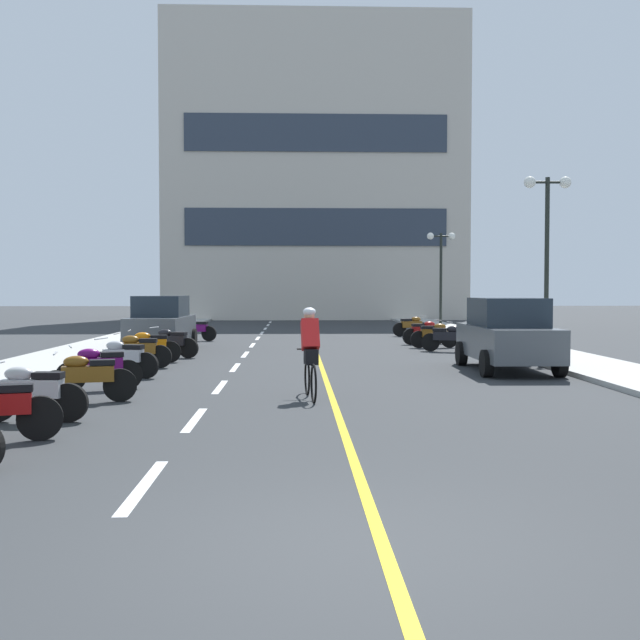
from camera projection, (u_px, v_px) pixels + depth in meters
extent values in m
plane|color=#2D3033|center=(308.00, 347.00, 26.88)|extent=(140.00, 140.00, 0.00)
cube|color=#A8A8A3|center=(121.00, 340.00, 29.64)|extent=(2.40, 72.00, 0.12)
cube|color=#A8A8A3|center=(488.00, 340.00, 30.11)|extent=(2.40, 72.00, 0.12)
cube|color=silver|center=(144.00, 485.00, 7.84)|extent=(0.14, 2.20, 0.01)
cube|color=silver|center=(195.00, 420.00, 11.84)|extent=(0.14, 2.20, 0.01)
cube|color=silver|center=(220.00, 387.00, 15.83)|extent=(0.14, 2.20, 0.01)
cube|color=silver|center=(235.00, 367.00, 19.83)|extent=(0.14, 2.20, 0.01)
cube|color=silver|center=(245.00, 354.00, 23.82)|extent=(0.14, 2.20, 0.01)
cube|color=silver|center=(252.00, 345.00, 27.82)|extent=(0.14, 2.20, 0.01)
cube|color=silver|center=(258.00, 338.00, 31.81)|extent=(0.14, 2.20, 0.01)
cube|color=silver|center=(262.00, 333.00, 35.81)|extent=(0.14, 2.20, 0.01)
cube|color=silver|center=(265.00, 329.00, 39.80)|extent=(0.14, 2.20, 0.01)
cube|color=silver|center=(268.00, 325.00, 43.80)|extent=(0.14, 2.20, 0.01)
cube|color=silver|center=(270.00, 322.00, 47.79)|extent=(0.14, 2.20, 0.01)
cube|color=silver|center=(272.00, 320.00, 51.78)|extent=(0.14, 2.20, 0.01)
cube|color=gold|center=(313.00, 341.00, 29.89)|extent=(0.12, 66.00, 0.01)
cube|color=beige|center=(315.00, 174.00, 54.68)|extent=(20.72, 8.41, 20.70)
cube|color=#2D3847|center=(316.00, 227.00, 50.59)|extent=(17.41, 0.10, 2.48)
cube|color=#2D3847|center=(316.00, 133.00, 50.35)|extent=(17.41, 0.10, 2.48)
cylinder|color=black|center=(547.00, 265.00, 23.42)|extent=(0.14, 0.14, 5.35)
cylinder|color=black|center=(548.00, 182.00, 23.32)|extent=(1.10, 0.08, 0.08)
sphere|color=white|center=(530.00, 182.00, 23.30)|extent=(0.36, 0.36, 0.36)
sphere|color=white|center=(565.00, 182.00, 23.34)|extent=(0.36, 0.36, 0.36)
cylinder|color=black|center=(441.00, 280.00, 39.02)|extent=(0.14, 0.14, 4.80)
cylinder|color=black|center=(441.00, 236.00, 38.93)|extent=(1.10, 0.08, 0.08)
sphere|color=white|center=(430.00, 236.00, 38.92)|extent=(0.36, 0.36, 0.36)
sphere|color=white|center=(452.00, 236.00, 38.95)|extent=(0.36, 0.36, 0.36)
cylinder|color=black|center=(461.00, 353.00, 20.39)|extent=(0.23, 0.64, 0.64)
cylinder|color=black|center=(524.00, 353.00, 20.43)|extent=(0.23, 0.64, 0.64)
cylinder|color=black|center=(487.00, 363.00, 17.59)|extent=(0.23, 0.64, 0.64)
cylinder|color=black|center=(560.00, 363.00, 17.63)|extent=(0.23, 0.64, 0.64)
cube|color=#4C5156|center=(507.00, 342.00, 18.99)|extent=(1.74, 4.22, 0.80)
cube|color=#1E2833|center=(507.00, 312.00, 18.96)|extent=(1.58, 2.22, 0.70)
cylinder|color=black|center=(145.00, 338.00, 27.17)|extent=(0.23, 0.64, 0.64)
cylinder|color=black|center=(193.00, 338.00, 27.19)|extent=(0.23, 0.64, 0.64)
cylinder|color=black|center=(126.00, 343.00, 24.37)|extent=(0.23, 0.64, 0.64)
cylinder|color=black|center=(179.00, 343.00, 24.39)|extent=(0.23, 0.64, 0.64)
cube|color=#4C5156|center=(161.00, 328.00, 25.76)|extent=(1.80, 4.24, 0.80)
cube|color=#1E2833|center=(161.00, 306.00, 25.73)|extent=(1.61, 2.24, 0.70)
cylinder|color=black|center=(40.00, 418.00, 10.19)|extent=(0.60, 0.26, 0.60)
cube|color=black|center=(15.00, 388.00, 10.08)|extent=(0.49, 0.35, 0.10)
cylinder|color=black|center=(68.00, 403.00, 11.59)|extent=(0.60, 0.13, 0.60)
cube|color=#B2B2B7|center=(32.00, 388.00, 11.58)|extent=(0.91, 0.32, 0.28)
ellipsoid|color=#B2B2B7|center=(19.00, 374.00, 11.58)|extent=(0.45, 0.26, 0.22)
cube|color=black|center=(48.00, 375.00, 11.57)|extent=(0.45, 0.26, 0.10)
cylinder|color=black|center=(56.00, 387.00, 13.45)|extent=(0.61, 0.23, 0.60)
cylinder|color=black|center=(120.00, 385.00, 13.73)|extent=(0.61, 0.23, 0.60)
cube|color=brown|center=(88.00, 374.00, 13.58)|extent=(0.94, 0.48, 0.28)
ellipsoid|color=brown|center=(76.00, 362.00, 13.52)|extent=(0.48, 0.33, 0.22)
cube|color=black|center=(102.00, 362.00, 13.64)|extent=(0.48, 0.33, 0.10)
cylinder|color=silver|center=(55.00, 353.00, 13.43)|extent=(0.16, 0.59, 0.03)
cylinder|color=black|center=(71.00, 377.00, 15.06)|extent=(0.60, 0.30, 0.60)
cylinder|color=black|center=(127.00, 375.00, 15.47)|extent=(0.60, 0.30, 0.60)
cube|color=#590C59|center=(99.00, 365.00, 15.26)|extent=(0.94, 0.57, 0.28)
ellipsoid|color=#590C59|center=(89.00, 354.00, 15.17)|extent=(0.50, 0.37, 0.22)
cube|color=black|center=(112.00, 354.00, 15.34)|extent=(0.50, 0.37, 0.10)
cylinder|color=silver|center=(70.00, 347.00, 15.04)|extent=(0.23, 0.57, 0.03)
cylinder|color=black|center=(101.00, 365.00, 17.55)|extent=(0.61, 0.24, 0.60)
cylinder|color=black|center=(146.00, 365.00, 17.32)|extent=(0.61, 0.24, 0.60)
cube|color=#B2B2B7|center=(123.00, 355.00, 17.43)|extent=(0.94, 0.49, 0.28)
ellipsoid|color=#B2B2B7|center=(115.00, 346.00, 17.46)|extent=(0.48, 0.34, 0.22)
cube|color=black|center=(133.00, 347.00, 17.37)|extent=(0.48, 0.34, 0.10)
cylinder|color=silver|center=(101.00, 339.00, 17.53)|extent=(0.17, 0.59, 0.03)
cylinder|color=black|center=(117.00, 357.00, 19.57)|extent=(0.60, 0.11, 0.60)
cylinder|color=black|center=(160.00, 357.00, 19.62)|extent=(0.60, 0.11, 0.60)
cube|color=brown|center=(138.00, 348.00, 19.58)|extent=(0.90, 0.29, 0.28)
ellipsoid|color=brown|center=(131.00, 340.00, 19.57)|extent=(0.44, 0.25, 0.22)
cube|color=black|center=(148.00, 340.00, 19.59)|extent=(0.44, 0.25, 0.10)
cylinder|color=silver|center=(117.00, 334.00, 19.54)|extent=(0.04, 0.60, 0.03)
cylinder|color=black|center=(130.00, 352.00, 21.00)|extent=(0.61, 0.16, 0.60)
cylinder|color=black|center=(170.00, 352.00, 21.15)|extent=(0.61, 0.16, 0.60)
cube|color=orange|center=(150.00, 344.00, 21.07)|extent=(0.92, 0.37, 0.28)
ellipsoid|color=orange|center=(142.00, 336.00, 21.03)|extent=(0.46, 0.28, 0.22)
cube|color=black|center=(159.00, 337.00, 21.10)|extent=(0.46, 0.28, 0.10)
cylinder|color=silver|center=(129.00, 331.00, 20.98)|extent=(0.09, 0.60, 0.03)
cylinder|color=black|center=(154.00, 347.00, 22.78)|extent=(0.61, 0.26, 0.60)
cylinder|color=black|center=(188.00, 348.00, 22.52)|extent=(0.61, 0.26, 0.60)
cube|color=black|center=(171.00, 340.00, 22.64)|extent=(0.94, 0.51, 0.28)
ellipsoid|color=black|center=(165.00, 333.00, 22.68)|extent=(0.49, 0.35, 0.22)
cube|color=black|center=(179.00, 334.00, 22.57)|extent=(0.49, 0.35, 0.10)
cylinder|color=silver|center=(154.00, 327.00, 22.75)|extent=(0.19, 0.59, 0.03)
cylinder|color=black|center=(464.00, 343.00, 24.71)|extent=(0.60, 0.29, 0.60)
cylinder|color=black|center=(430.00, 342.00, 25.03)|extent=(0.60, 0.29, 0.60)
cube|color=black|center=(447.00, 336.00, 24.86)|extent=(0.94, 0.55, 0.28)
ellipsoid|color=black|center=(454.00, 329.00, 24.79)|extent=(0.49, 0.37, 0.22)
cube|color=black|center=(440.00, 330.00, 24.92)|extent=(0.49, 0.37, 0.10)
cylinder|color=silver|center=(464.00, 324.00, 24.68)|extent=(0.22, 0.58, 0.03)
cylinder|color=black|center=(449.00, 339.00, 26.60)|extent=(0.61, 0.16, 0.60)
cylinder|color=black|center=(419.00, 339.00, 26.45)|extent=(0.61, 0.16, 0.60)
cube|color=brown|center=(434.00, 333.00, 26.51)|extent=(0.92, 0.37, 0.28)
ellipsoid|color=brown|center=(440.00, 327.00, 26.53)|extent=(0.46, 0.28, 0.22)
cube|color=black|center=(427.00, 327.00, 26.47)|extent=(0.46, 0.28, 0.10)
cylinder|color=silver|center=(449.00, 322.00, 26.57)|extent=(0.09, 0.60, 0.03)
cylinder|color=black|center=(438.00, 336.00, 28.41)|extent=(0.61, 0.24, 0.60)
cylinder|color=black|center=(410.00, 337.00, 28.11)|extent=(0.61, 0.24, 0.60)
cube|color=maroon|center=(424.00, 330.00, 28.25)|extent=(0.94, 0.48, 0.28)
ellipsoid|color=maroon|center=(429.00, 324.00, 28.29)|extent=(0.48, 0.34, 0.22)
cube|color=black|center=(418.00, 325.00, 28.18)|extent=(0.48, 0.34, 0.10)
cylinder|color=silver|center=(438.00, 320.00, 28.38)|extent=(0.17, 0.59, 0.03)
cylinder|color=black|center=(183.00, 333.00, 30.27)|extent=(0.60, 0.26, 0.60)
cylinder|color=black|center=(209.00, 334.00, 30.01)|extent=(0.60, 0.26, 0.60)
cube|color=#590C59|center=(196.00, 328.00, 30.13)|extent=(0.94, 0.51, 0.28)
ellipsoid|color=#590C59|center=(191.00, 322.00, 30.17)|extent=(0.49, 0.35, 0.22)
cube|color=black|center=(202.00, 323.00, 30.07)|extent=(0.49, 0.35, 0.10)
cylinder|color=silver|center=(183.00, 318.00, 30.25)|extent=(0.19, 0.59, 0.03)
cylinder|color=black|center=(423.00, 329.00, 33.36)|extent=(0.61, 0.22, 0.60)
cylinder|color=black|center=(400.00, 330.00, 33.10)|extent=(0.61, 0.22, 0.60)
cube|color=brown|center=(412.00, 324.00, 33.22)|extent=(0.94, 0.46, 0.28)
ellipsoid|color=brown|center=(416.00, 319.00, 33.26)|extent=(0.48, 0.32, 0.22)
cube|color=black|center=(406.00, 320.00, 33.15)|extent=(0.48, 0.32, 0.10)
cylinder|color=silver|center=(423.00, 316.00, 33.33)|extent=(0.15, 0.59, 0.03)
torus|color=black|center=(307.00, 377.00, 14.67)|extent=(0.11, 0.72, 0.72)
torus|color=black|center=(314.00, 384.00, 13.63)|extent=(0.11, 0.72, 0.72)
cylinder|color=black|center=(310.00, 364.00, 14.11)|extent=(0.13, 0.95, 0.04)
cube|color=black|center=(311.00, 353.00, 13.95)|extent=(0.12, 0.21, 0.06)
cylinder|color=black|center=(308.00, 349.00, 14.55)|extent=(0.42, 0.07, 0.03)
cube|color=black|center=(311.00, 357.00, 14.00)|extent=(0.27, 0.38, 0.28)
cube|color=red|center=(310.00, 335.00, 14.14)|extent=(0.36, 0.48, 0.61)
sphere|color=tan|center=(309.00, 315.00, 14.25)|extent=(0.20, 0.20, 0.20)
ellipsoid|color=white|center=(309.00, 312.00, 14.25)|extent=(0.24, 0.26, 0.16)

